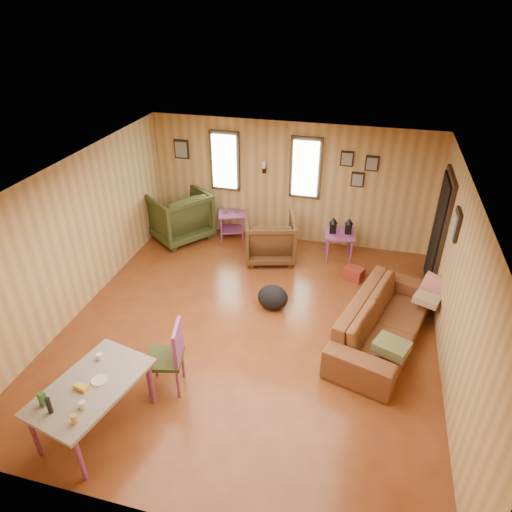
% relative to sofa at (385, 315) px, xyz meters
% --- Properties ---
extents(room, '(5.54, 6.04, 2.44)m').
position_rel_sofa_xyz_m(room, '(-1.79, 0.06, 0.74)').
color(room, brown).
rests_on(room, ground).
extents(sofa, '(1.34, 2.47, 0.93)m').
position_rel_sofa_xyz_m(sofa, '(0.00, 0.00, 0.00)').
color(sofa, brown).
rests_on(sofa, ground).
extents(recliner_brown, '(1.11, 1.07, 0.94)m').
position_rel_sofa_xyz_m(recliner_brown, '(-2.13, 1.90, 0.01)').
color(recliner_brown, '#482C15').
rests_on(recliner_brown, ground).
extents(recliner_green, '(1.45, 1.47, 1.11)m').
position_rel_sofa_xyz_m(recliner_green, '(-4.12, 2.25, 0.09)').
color(recliner_green, '#363D1C').
rests_on(recliner_green, ground).
extents(end_table, '(0.64, 0.61, 0.66)m').
position_rel_sofa_xyz_m(end_table, '(-3.09, 2.56, -0.09)').
color(end_table, '#9A4485').
rests_on(end_table, ground).
extents(side_table, '(0.62, 0.62, 0.87)m').
position_rel_sofa_xyz_m(side_table, '(-0.86, 2.20, 0.13)').
color(side_table, '#9A4485').
rests_on(side_table, ground).
extents(cooler, '(0.39, 0.34, 0.23)m').
position_rel_sofa_xyz_m(cooler, '(-0.52, 1.55, -0.35)').
color(cooler, maroon).
rests_on(cooler, ground).
extents(backpack, '(0.57, 0.48, 0.42)m').
position_rel_sofa_xyz_m(backpack, '(-1.72, 0.35, -0.25)').
color(backpack, black).
rests_on(backpack, ground).
extents(sofa_pillows, '(1.05, 1.84, 0.38)m').
position_rel_sofa_xyz_m(sofa_pillows, '(0.37, -0.01, 0.04)').
color(sofa_pillows, brown).
rests_on(sofa_pillows, sofa).
extents(dining_table, '(1.08, 1.48, 0.88)m').
position_rel_sofa_xyz_m(dining_table, '(-3.19, -2.43, 0.16)').
color(dining_table, gray).
rests_on(dining_table, ground).
extents(dining_chair, '(0.54, 0.54, 1.00)m').
position_rel_sofa_xyz_m(dining_chair, '(-2.60, -1.61, 0.10)').
color(dining_chair, '#363D1C').
rests_on(dining_chair, ground).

